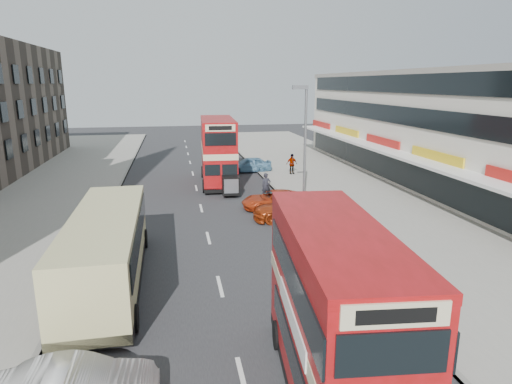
{
  "coord_description": "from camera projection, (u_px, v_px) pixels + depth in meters",
  "views": [
    {
      "loc": [
        -1.64,
        -8.86,
        8.26
      ],
      "look_at": [
        1.27,
        6.61,
        4.35
      ],
      "focal_mm": 30.86,
      "sensor_mm": 36.0,
      "label": 1
    }
  ],
  "objects": [
    {
      "name": "road_surface",
      "position": [
        201.0,
        208.0,
        29.81
      ],
      "size": [
        12.0,
        90.0,
        0.01
      ],
      "primitive_type": "cube",
      "color": "#28282B",
      "rests_on": "ground"
    },
    {
      "name": "pavement_right",
      "position": [
        367.0,
        199.0,
        31.95
      ],
      "size": [
        12.0,
        90.0,
        0.15
      ],
      "primitive_type": "cube",
      "color": "gray",
      "rests_on": "ground"
    },
    {
      "name": "pavement_left",
      "position": [
        10.0,
        217.0,
        27.64
      ],
      "size": [
        12.0,
        90.0,
        0.15
      ],
      "primitive_type": "cube",
      "color": "gray",
      "rests_on": "ground"
    },
    {
      "name": "kerb_left",
      "position": [
        107.0,
        212.0,
        28.7
      ],
      "size": [
        0.2,
        90.0,
        0.16
      ],
      "primitive_type": "cube",
      "color": "gray",
      "rests_on": "ground"
    },
    {
      "name": "kerb_right",
      "position": [
        288.0,
        203.0,
        30.89
      ],
      "size": [
        0.2,
        90.0,
        0.16
      ],
      "primitive_type": "cube",
      "color": "gray",
      "rests_on": "ground"
    },
    {
      "name": "commercial_row",
      "position": [
        455.0,
        130.0,
        34.17
      ],
      "size": [
        9.9,
        46.2,
        9.3
      ],
      "color": "beige",
      "rests_on": "ground"
    },
    {
      "name": "street_lamp",
      "position": [
        304.0,
        139.0,
        27.92
      ],
      "size": [
        1.0,
        0.2,
        8.12
      ],
      "color": "slate",
      "rests_on": "ground"
    },
    {
      "name": "bus_main",
      "position": [
        334.0,
        315.0,
        11.32
      ],
      "size": [
        3.04,
        8.65,
        4.66
      ],
      "rotation": [
        0.0,
        0.0,
        3.04
      ],
      "color": "black",
      "rests_on": "ground"
    },
    {
      "name": "bus_second",
      "position": [
        218.0,
        151.0,
        36.46
      ],
      "size": [
        3.04,
        9.67,
        5.26
      ],
      "rotation": [
        0.0,
        0.0,
        3.09
      ],
      "color": "black",
      "rests_on": "ground"
    },
    {
      "name": "coach",
      "position": [
        107.0,
        247.0,
        18.25
      ],
      "size": [
        2.88,
        10.62,
        2.8
      ],
      "rotation": [
        0.0,
        0.0,
        0.01
      ],
      "color": "black",
      "rests_on": "ground"
    },
    {
      "name": "car_right_a",
      "position": [
        294.0,
        208.0,
        27.16
      ],
      "size": [
        5.22,
        2.34,
        1.49
      ],
      "primitive_type": "imported",
      "rotation": [
        0.0,
        0.0,
        -1.62
      ],
      "color": "#A33610",
      "rests_on": "ground"
    },
    {
      "name": "car_right_b",
      "position": [
        275.0,
        200.0,
        29.59
      ],
      "size": [
        4.58,
        2.35,
        1.24
      ],
      "primitive_type": "imported",
      "rotation": [
        0.0,
        0.0,
        -1.5
      ],
      "color": "#B93412",
      "rests_on": "ground"
    },
    {
      "name": "car_right_c",
      "position": [
        249.0,
        165.0,
        41.7
      ],
      "size": [
        4.28,
        1.78,
        1.45
      ],
      "primitive_type": "imported",
      "rotation": [
        0.0,
        0.0,
        -1.55
      ],
      "color": "#598EB2",
      "rests_on": "ground"
    },
    {
      "name": "pedestrian_near",
      "position": [
        338.0,
        214.0,
        24.78
      ],
      "size": [
        0.82,
        0.76,
        1.83
      ],
      "primitive_type": "imported",
      "rotation": [
        0.0,
        0.0,
        3.76
      ],
      "color": "gray",
      "rests_on": "pavement_right"
    },
    {
      "name": "pedestrian_far",
      "position": [
        292.0,
        164.0,
        40.16
      ],
      "size": [
        1.16,
        0.69,
        1.85
      ],
      "primitive_type": "imported",
      "rotation": [
        0.0,
        0.0,
        0.24
      ],
      "color": "gray",
      "rests_on": "pavement_right"
    },
    {
      "name": "cyclist",
      "position": [
        266.0,
        193.0,
        30.88
      ],
      "size": [
        0.76,
        1.71,
        2.17
      ],
      "rotation": [
        0.0,
        0.0,
        0.11
      ],
      "color": "gray",
      "rests_on": "ground"
    }
  ]
}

